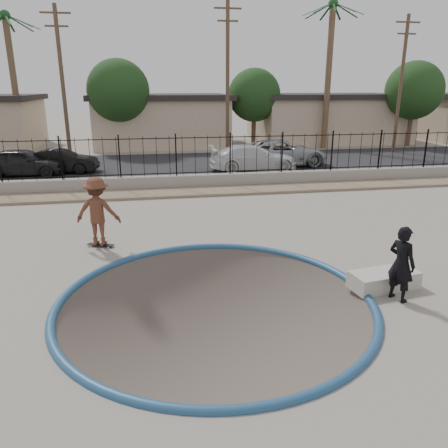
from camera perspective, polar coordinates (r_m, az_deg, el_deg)
ground at (r=22.32m, az=-6.38°, el=2.87°), size 120.00×120.00×2.20m
bowl_pit at (r=9.77m, az=-1.10°, el=-10.09°), size 6.84×6.84×1.80m
coping_ring at (r=9.77m, az=-1.10°, el=-10.09°), size 7.04×7.04×0.20m
rock_strip at (r=19.32m, az=-5.91°, el=4.11°), size 42.00×1.60×0.11m
retaining_wall at (r=20.34m, az=-6.17°, el=5.49°), size 42.00×0.45×0.60m
fence at (r=20.12m, az=-6.28°, el=8.83°), size 40.00×0.04×1.80m
street at (r=26.96m, az=-7.22°, el=7.83°), size 90.00×8.00×0.04m
house_center at (r=36.16m, az=-8.22°, el=13.39°), size 10.60×8.60×3.90m
house_east at (r=39.26m, az=13.24°, el=13.43°), size 12.60×8.60×3.90m
palm_mid at (r=34.71m, az=-26.18°, el=19.50°), size 2.30×2.30×9.30m
palm_right at (r=34.36m, az=13.73°, el=21.82°), size 2.30×2.30×10.30m
utility_pole_left at (r=28.92m, az=-20.33°, el=16.91°), size 1.70×0.24×9.00m
utility_pole_mid at (r=29.05m, az=0.47°, el=18.45°), size 1.70×0.24×9.50m
utility_pole_right at (r=33.40m, az=22.10°, el=16.69°), size 1.70×0.24×9.00m
street_tree_left at (r=32.59m, az=-13.64°, el=16.54°), size 4.32×4.32×6.36m
street_tree_mid at (r=34.58m, az=3.97°, el=16.43°), size 3.96×3.96×5.83m
street_tree_right at (r=37.54m, az=23.59°, el=15.70°), size 4.32×4.32×6.36m
skater at (r=13.12m, az=-16.14°, el=1.22°), size 1.41×0.99×1.99m
skateboard at (r=13.41m, az=-15.80°, el=-2.63°), size 0.81×0.48×0.07m
videographer at (r=10.26m, az=22.16°, el=-4.83°), size 0.63×0.74×1.71m
concrete_ledge at (r=10.97m, az=20.14°, el=-6.85°), size 1.69×0.93×0.40m
car_a at (r=25.15m, az=-24.75°, el=7.37°), size 4.38×2.12×1.44m
car_b at (r=25.26m, az=-20.56°, el=7.71°), size 4.00×1.74×1.28m
car_c at (r=24.42m, az=3.84°, el=8.62°), size 4.85×2.05×1.40m
car_d at (r=26.03m, az=7.52°, el=9.20°), size 5.67×3.04×1.51m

